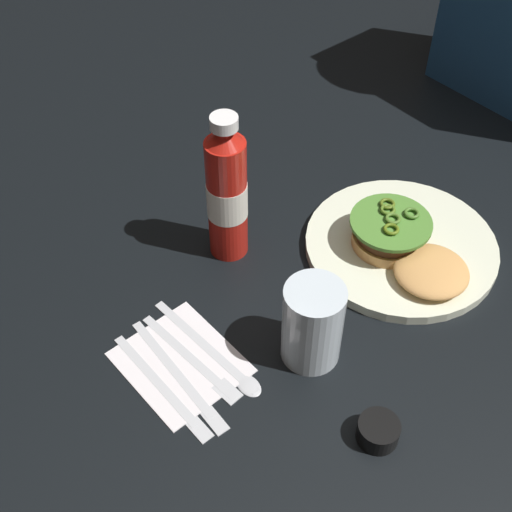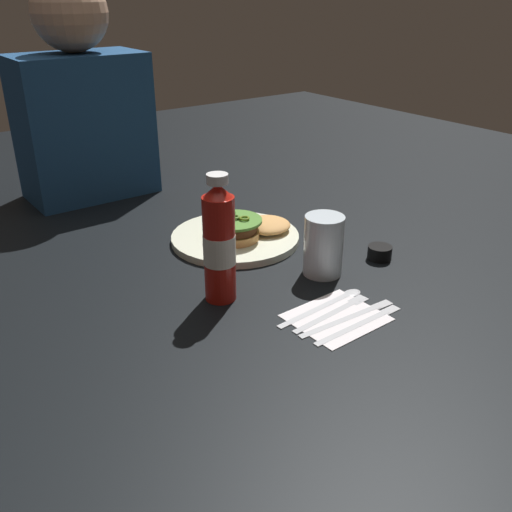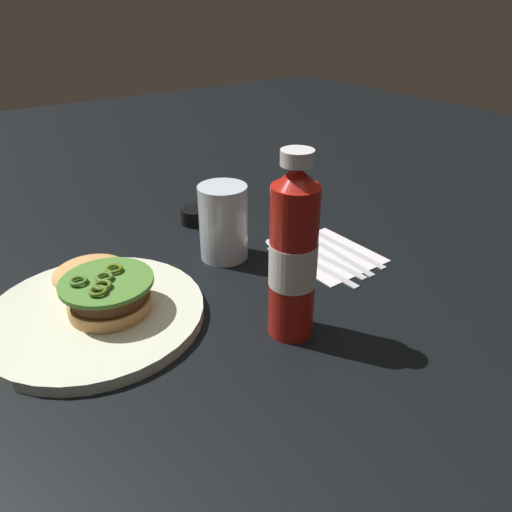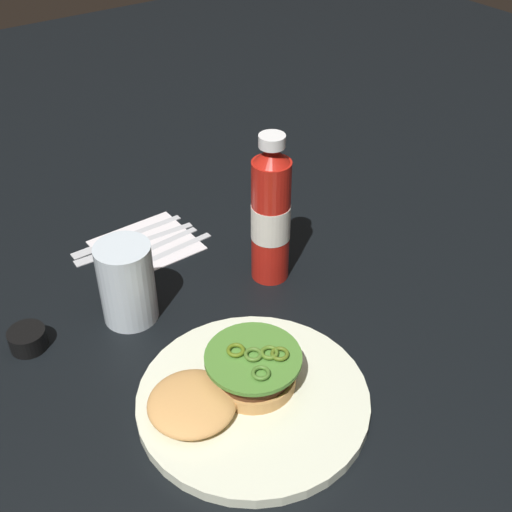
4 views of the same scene
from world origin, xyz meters
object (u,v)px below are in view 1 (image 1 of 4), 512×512
object	(u,v)px
dinner_plate	(401,246)
spoon_utensil	(220,358)
water_glass	(312,324)
butter_knife	(166,391)
steak_knife	(183,380)
condiment_cup	(378,431)
napkin	(180,362)
burger_sandwich	(404,246)
ketchup_bottle	(227,194)
fork_utensil	(198,363)

from	to	relation	value
dinner_plate	spoon_utensil	distance (m)	0.33
water_glass	butter_knife	size ratio (longest dim) A/B	0.61
steak_knife	condiment_cup	bearing A→B (deg)	31.98
dinner_plate	napkin	size ratio (longest dim) A/B	1.87
steak_knife	napkin	bearing A→B (deg)	151.09
napkin	dinner_plate	bearing A→B (deg)	82.93
water_glass	butter_knife	xyz separation A→B (m)	(-0.07, -0.18, -0.06)
butter_knife	steak_knife	size ratio (longest dim) A/B	0.95
dinner_plate	condiment_cup	distance (m)	0.32
burger_sandwich	ketchup_bottle	bearing A→B (deg)	-136.66
dinner_plate	butter_knife	world-z (taller)	dinner_plate
butter_knife	water_glass	bearing A→B (deg)	68.88
burger_sandwich	steak_knife	bearing A→B (deg)	-95.93
ketchup_bottle	condiment_cup	distance (m)	0.38
napkin	steak_knife	size ratio (longest dim) A/B	0.74
dinner_plate	condiment_cup	xyz separation A→B (m)	(0.19, -0.26, 0.01)
condiment_cup	spoon_utensil	bearing A→B (deg)	-160.20
fork_utensil	burger_sandwich	bearing A→B (deg)	82.18
water_glass	butter_knife	bearing A→B (deg)	-111.12
condiment_cup	fork_utensil	xyz separation A→B (m)	(-0.22, -0.10, -0.01)
ketchup_bottle	fork_utensil	size ratio (longest dim) A/B	1.30
ketchup_bottle	butter_knife	xyz separation A→B (m)	(0.15, -0.22, -0.10)
ketchup_bottle	spoon_utensil	xyz separation A→B (m)	(0.15, -0.14, -0.10)
steak_knife	spoon_utensil	world-z (taller)	same
water_glass	spoon_utensil	xyz separation A→B (m)	(-0.07, -0.10, -0.06)
ketchup_bottle	napkin	world-z (taller)	ketchup_bottle
burger_sandwich	steak_knife	xyz separation A→B (m)	(-0.04, -0.37, -0.03)
napkin	butter_knife	distance (m)	0.05
burger_sandwich	fork_utensil	distance (m)	0.34
condiment_cup	spoon_utensil	world-z (taller)	condiment_cup
dinner_plate	fork_utensil	world-z (taller)	dinner_plate
condiment_cup	steak_knife	distance (m)	0.25
burger_sandwich	napkin	world-z (taller)	burger_sandwich
spoon_utensil	condiment_cup	bearing A→B (deg)	19.80
ketchup_bottle	dinner_plate	bearing A→B (deg)	49.33
steak_knife	butter_knife	bearing A→B (deg)	-90.42
dinner_plate	ketchup_bottle	size ratio (longest dim) A/B	1.21
napkin	steak_knife	world-z (taller)	steak_knife
burger_sandwich	steak_knife	distance (m)	0.37
steak_knife	water_glass	bearing A→B (deg)	65.85
burger_sandwich	spoon_utensil	xyz separation A→B (m)	(-0.04, -0.31, -0.03)
fork_utensil	spoon_utensil	bearing A→B (deg)	67.38
steak_knife	fork_utensil	bearing A→B (deg)	105.62
water_glass	condiment_cup	xyz separation A→B (m)	(0.14, -0.02, -0.05)
dinner_plate	burger_sandwich	bearing A→B (deg)	-46.57
ketchup_bottle	water_glass	size ratio (longest dim) A/B	1.95
ketchup_bottle	condiment_cup	bearing A→B (deg)	-9.55
butter_knife	condiment_cup	bearing A→B (deg)	36.66
spoon_utensil	water_glass	bearing A→B (deg)	55.92
spoon_utensil	dinner_plate	bearing A→B (deg)	87.13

